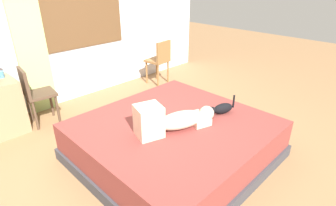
{
  "coord_description": "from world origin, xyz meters",
  "views": [
    {
      "loc": [
        -1.78,
        -1.9,
        2.0
      ],
      "look_at": [
        0.25,
        0.13,
        0.62
      ],
      "focal_mm": 28.81,
      "sensor_mm": 36.0,
      "label": 1
    }
  ],
  "objects_px": {
    "chair_spare": "(160,59)",
    "person_lying": "(173,120)",
    "cat": "(222,109)",
    "chair_by_desk": "(34,92)",
    "bed": "(174,141)",
    "cup": "(1,75)"
  },
  "relations": [
    {
      "from": "chair_spare",
      "to": "person_lying",
      "type": "bearing_deg",
      "value": -130.36
    },
    {
      "from": "cat",
      "to": "chair_by_desk",
      "type": "height_order",
      "value": "chair_by_desk"
    },
    {
      "from": "bed",
      "to": "chair_spare",
      "type": "height_order",
      "value": "chair_spare"
    },
    {
      "from": "person_lying",
      "to": "chair_spare",
      "type": "bearing_deg",
      "value": 49.64
    },
    {
      "from": "chair_by_desk",
      "to": "chair_spare",
      "type": "height_order",
      "value": "same"
    },
    {
      "from": "cup",
      "to": "chair_spare",
      "type": "bearing_deg",
      "value": -6.17
    },
    {
      "from": "bed",
      "to": "person_lying",
      "type": "bearing_deg",
      "value": -142.65
    },
    {
      "from": "person_lying",
      "to": "cat",
      "type": "distance_m",
      "value": 0.69
    },
    {
      "from": "bed",
      "to": "cup",
      "type": "height_order",
      "value": "cup"
    },
    {
      "from": "bed",
      "to": "cat",
      "type": "distance_m",
      "value": 0.69
    },
    {
      "from": "bed",
      "to": "chair_spare",
      "type": "relative_size",
      "value": 2.37
    },
    {
      "from": "person_lying",
      "to": "cat",
      "type": "relative_size",
      "value": 2.72
    },
    {
      "from": "person_lying",
      "to": "cup",
      "type": "height_order",
      "value": "cup"
    },
    {
      "from": "person_lying",
      "to": "chair_spare",
      "type": "height_order",
      "value": "chair_spare"
    },
    {
      "from": "bed",
      "to": "person_lying",
      "type": "xyz_separation_m",
      "value": [
        -0.1,
        -0.08,
        0.35
      ]
    },
    {
      "from": "cat",
      "to": "cup",
      "type": "xyz_separation_m",
      "value": [
        -1.66,
        2.42,
        0.24
      ]
    },
    {
      "from": "bed",
      "to": "cat",
      "type": "relative_size",
      "value": 5.96
    },
    {
      "from": "person_lying",
      "to": "cat",
      "type": "bearing_deg",
      "value": -14.2
    },
    {
      "from": "bed",
      "to": "cup",
      "type": "distance_m",
      "value": 2.49
    },
    {
      "from": "cat",
      "to": "chair_spare",
      "type": "distance_m",
      "value": 2.35
    },
    {
      "from": "chair_by_desk",
      "to": "person_lying",
      "type": "bearing_deg",
      "value": -70.99
    },
    {
      "from": "bed",
      "to": "chair_spare",
      "type": "xyz_separation_m",
      "value": [
        1.56,
        1.88,
        0.27
      ]
    }
  ]
}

